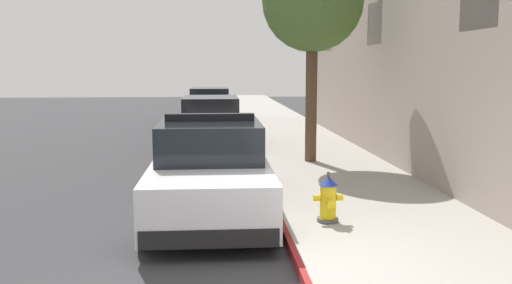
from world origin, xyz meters
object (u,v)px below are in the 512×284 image
at_px(police_cruiser, 210,169).
at_px(parked_car_silver_ahead, 211,124).
at_px(street_tree, 313,2).
at_px(parked_car_dark_far, 210,106).
at_px(fire_hydrant, 328,199).

bearing_deg(police_cruiser, parked_car_silver_ahead, 90.30).
relative_size(parked_car_silver_ahead, street_tree, 0.95).
height_order(parked_car_dark_far, fire_hydrant, parked_car_dark_far).
bearing_deg(police_cruiser, fire_hydrant, -34.03).
distance_m(parked_car_dark_far, fire_hydrant, 16.33).
bearing_deg(parked_car_dark_far, parked_car_silver_ahead, -89.21).
xyz_separation_m(police_cruiser, parked_car_dark_far, (-0.14, 15.03, -0.00)).
bearing_deg(street_tree, police_cruiser, -120.51).
distance_m(police_cruiser, fire_hydrant, 2.14).
relative_size(parked_car_dark_far, fire_hydrant, 6.37).
xyz_separation_m(parked_car_silver_ahead, fire_hydrant, (1.80, -8.66, -0.25)).
xyz_separation_m(fire_hydrant, street_tree, (0.68, 5.33, 3.49)).
distance_m(fire_hydrant, street_tree, 6.40).
xyz_separation_m(parked_car_dark_far, fire_hydrant, (1.90, -16.22, -0.25)).
relative_size(police_cruiser, fire_hydrant, 6.37).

